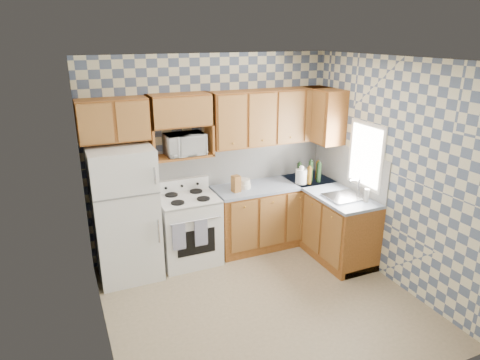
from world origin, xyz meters
The scene contains 31 objects.
floor centered at (0.00, 0.00, 0.00)m, with size 3.40×3.40×0.00m, color #7E6F51.
back_wall centered at (0.00, 1.60, 1.35)m, with size 3.40×0.02×2.70m, color slate.
right_wall centered at (1.70, 0.00, 1.35)m, with size 0.02×3.20×2.70m, color slate.
backsplash_back centered at (0.40, 1.59, 1.20)m, with size 2.60×0.01×0.56m, color silver.
backsplash_right centered at (1.69, 0.80, 1.20)m, with size 0.01×1.60×0.56m, color silver.
refrigerator centered at (-1.27, 1.25, 0.84)m, with size 0.75×0.70×1.68m, color silver.
stove_body centered at (-0.47, 1.28, 0.45)m, with size 0.76×0.65×0.90m, color silver.
cooktop centered at (-0.47, 1.28, 0.91)m, with size 0.76×0.65×0.03m, color silver.
backguard centered at (-0.47, 1.55, 1.00)m, with size 0.76×0.08×0.17m, color silver.
dish_towel_left centered at (-0.70, 0.93, 0.55)m, with size 0.17×0.03×0.35m, color navy.
dish_towel_right centered at (-0.41, 0.93, 0.55)m, with size 0.17×0.03×0.35m, color navy.
base_cabinets_back centered at (0.82, 1.30, 0.44)m, with size 1.75×0.60×0.88m, color brown.
base_cabinets_right centered at (1.40, 0.80, 0.44)m, with size 0.60×1.60×0.88m, color brown.
countertop_back centered at (0.82, 1.30, 0.90)m, with size 1.77×0.63×0.04m, color gray.
countertop_right centered at (1.40, 0.80, 0.90)m, with size 0.63×1.60×0.04m, color gray.
upper_cabinets_back centered at (0.82, 1.44, 1.85)m, with size 1.75×0.33×0.74m, color brown.
upper_cabinets_fridge centered at (-1.29, 1.44, 1.97)m, with size 0.82×0.33×0.50m, color brown.
upper_cabinets_right centered at (1.53, 1.25, 1.85)m, with size 0.33×0.70×0.74m, color brown.
microwave_shelf centered at (-0.47, 1.44, 1.44)m, with size 0.80×0.33×0.03m, color brown.
microwave centered at (-0.43, 1.43, 1.59)m, with size 0.50×0.34×0.28m, color silver.
sink centered at (1.40, 0.45, 0.93)m, with size 0.48×0.40×0.03m, color #B7B7BC.
window centered at (1.69, 0.45, 1.45)m, with size 0.02×0.66×0.86m, color silver.
bottle_0 centered at (1.33, 1.17, 1.07)m, with size 0.07×0.07×0.30m, color black.
bottle_1 centered at (1.43, 1.11, 1.06)m, with size 0.07×0.07×0.28m, color black.
bottle_2 centered at (1.48, 1.21, 1.05)m, with size 0.07×0.07×0.26m, color #59390D.
bottle_3 centered at (1.26, 1.09, 1.04)m, with size 0.07×0.07×0.24m, color #59390D.
bottle_4 centered at (1.18, 1.23, 1.06)m, with size 0.07×0.07×0.27m, color black.
knife_block centered at (0.19, 1.21, 1.03)m, with size 0.10×0.10×0.22m, color brown.
electric_kettle centered at (1.17, 1.15, 1.02)m, with size 0.16×0.16×0.21m, color silver.
food_containers centered at (0.35, 1.30, 0.98)m, with size 0.19×0.19×0.13m, color beige, non-canonical shape.
soap_bottle centered at (1.56, 0.22, 1.01)m, with size 0.06×0.06×0.17m, color beige.
Camera 1 is at (-1.92, -3.74, 2.94)m, focal length 32.00 mm.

